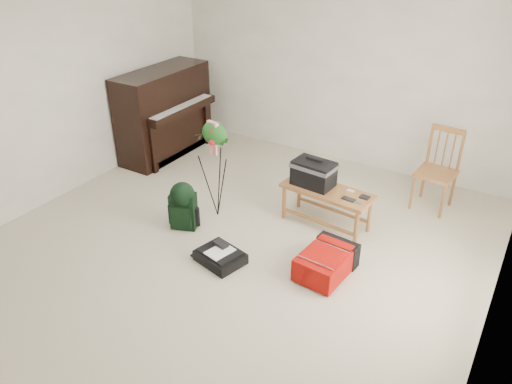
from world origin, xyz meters
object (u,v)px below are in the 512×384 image
Objects in this scene: green_backpack at (183,204)px; flower_stand at (216,170)px; bench at (317,179)px; red_suitcase at (328,260)px; black_duffel at (220,256)px; dining_chair at (437,171)px; piano at (165,115)px.

green_backpack is 0.47× the size of flower_stand.
red_suitcase is (0.51, -0.78, -0.41)m from bench.
black_duffel is (-0.49, -1.20, -0.48)m from bench.
dining_chair is at bearing 69.41° from black_duffel.
green_backpack is at bearing 169.98° from black_duffel.
piano reaches higher than flower_stand.
dining_chair is at bearing 78.62° from red_suitcase.
piano reaches higher than black_duffel.
bench is 1.50m from dining_chair.
piano is 1.97m from flower_stand.
flower_stand is (0.16, 0.42, 0.28)m from green_backpack.
flower_stand is (-2.10, -1.53, 0.11)m from dining_chair.
flower_stand is (-1.56, 0.31, 0.45)m from red_suitcase.
bench is at bearing 128.20° from red_suitcase.
dining_chair is at bearing 50.72° from bench.
piano is at bearing 161.84° from flower_stand.
flower_stand reaches higher than red_suitcase.
dining_chair is 2.99m from green_backpack.
piano is at bearing -167.56° from dining_chair.
flower_stand is (1.66, -1.06, -0.01)m from piano.
bench is 1.01m from red_suitcase.
bench is 0.87× the size of flower_stand.
bench is at bearing -12.46° from piano.
black_duffel is 0.44× the size of flower_stand.
flower_stand is at bearing -151.01° from bench.
dining_chair is 2.60m from flower_stand.
green_backpack is at bearing -44.76° from piano.
green_backpack is (-0.72, 0.31, 0.24)m from black_duffel.
piano is at bearing 172.68° from bench.
flower_stand is (-1.05, -0.46, 0.03)m from bench.
black_duffel is 0.82m from green_backpack.
green_backpack is (-2.26, -1.95, -0.17)m from dining_chair.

